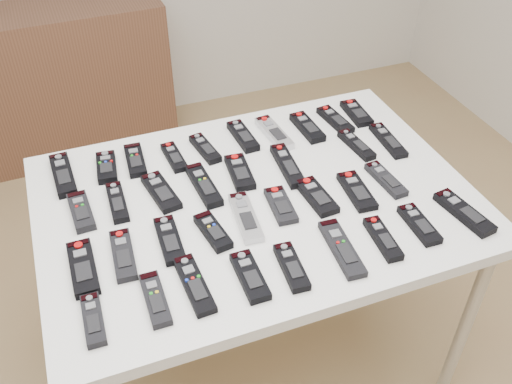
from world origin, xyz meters
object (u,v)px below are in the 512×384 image
object	(u,v)px
remote_6	(274,133)
remote_30	(250,276)
remote_11	(117,202)
remote_24	(317,196)
remote_28	(155,299)
remote_32	(342,248)
remote_3	(174,157)
remote_16	(356,145)
remote_13	(204,185)
remote_17	(388,140)
remote_12	(161,192)
remote_14	(240,172)
remote_10	(81,212)
remote_22	(246,217)
remote_2	(135,160)
remote_7	(307,127)
remote_18	(83,268)
remote_4	(205,149)
remote_1	(107,167)
remote_21	(213,231)
remote_26	(386,180)
table	(256,212)
remote_33	(383,239)
remote_34	(419,224)
remote_20	(170,240)
remote_25	(357,191)
remote_27	(93,320)
remote_19	(123,255)
remote_29	(194,285)
sideboard	(12,92)
remote_5	(243,136)
remote_23	(281,205)
remote_0	(63,175)
remote_15	(287,166)
remote_8	(335,120)
remote_9	(356,113)

from	to	relation	value
remote_6	remote_30	xyz separation A→B (m)	(-0.29, -0.57, 0.00)
remote_11	remote_24	distance (m)	0.57
remote_28	remote_32	world-z (taller)	same
remote_3	remote_16	xyz separation A→B (m)	(0.57, -0.15, 0.00)
remote_13	remote_17	xyz separation A→B (m)	(0.63, 0.01, -0.00)
remote_12	remote_14	world-z (taller)	remote_14
remote_10	remote_22	xyz separation A→B (m)	(0.42, -0.18, -0.00)
remote_2	remote_7	bearing A→B (deg)	1.63
remote_16	remote_18	world-z (taller)	remote_18
remote_4	remote_22	bearing A→B (deg)	-97.10
remote_1	remote_21	bearing A→B (deg)	-54.00
remote_26	table	bearing A→B (deg)	165.44
remote_13	remote_33	world-z (taller)	remote_13
remote_12	remote_34	xyz separation A→B (m)	(0.63, -0.39, 0.00)
remote_28	remote_34	xyz separation A→B (m)	(0.74, 0.00, -0.00)
remote_20	remote_13	bearing A→B (deg)	53.09
remote_3	remote_10	distance (m)	0.35
remote_12	remote_17	size ratio (longest dim) A/B	0.94
remote_25	remote_27	distance (m)	0.82
remote_10	remote_18	size ratio (longest dim) A/B	0.86
remote_19	remote_29	world-z (taller)	remote_19
remote_3	remote_25	xyz separation A→B (m)	(0.46, -0.36, 0.00)
sideboard	remote_16	bearing A→B (deg)	-55.47
remote_22	remote_5	bearing A→B (deg)	76.62
remote_23	remote_25	world-z (taller)	remote_25
remote_2	remote_3	bearing A→B (deg)	-8.53
remote_5	remote_24	bearing A→B (deg)	-78.21
remote_24	remote_33	xyz separation A→B (m)	(0.09, -0.22, 0.00)
remote_11	remote_0	bearing A→B (deg)	126.99
sideboard	remote_6	world-z (taller)	remote_6
remote_13	remote_29	distance (m)	0.38
remote_26	remote_34	world-z (taller)	remote_34
table	remote_15	xyz separation A→B (m)	(0.14, 0.09, 0.07)
remote_4	remote_6	size ratio (longest dim) A/B	0.81
remote_27	remote_17	bearing A→B (deg)	22.50
remote_32	remote_19	bearing A→B (deg)	165.85
remote_2	remote_1	bearing A→B (deg)	-171.56
remote_20	remote_18	bearing A→B (deg)	-172.36
remote_14	remote_1	bearing A→B (deg)	161.09
remote_27	remote_2	bearing A→B (deg)	70.94
remote_8	remote_12	xyz separation A→B (m)	(-0.65, -0.17, 0.00)
remote_11	remote_32	distance (m)	0.65
remote_7	remote_20	size ratio (longest dim) A/B	0.98
remote_10	remote_21	bearing A→B (deg)	-35.87
sideboard	remote_12	bearing A→B (deg)	-74.99
remote_10	remote_33	xyz separation A→B (m)	(0.74, -0.40, -0.00)
remote_13	remote_32	size ratio (longest dim) A/B	0.95
remote_16	remote_23	bearing A→B (deg)	-157.40
table	remote_9	bearing A→B (deg)	30.86
remote_14	remote_18	bearing A→B (deg)	-150.02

